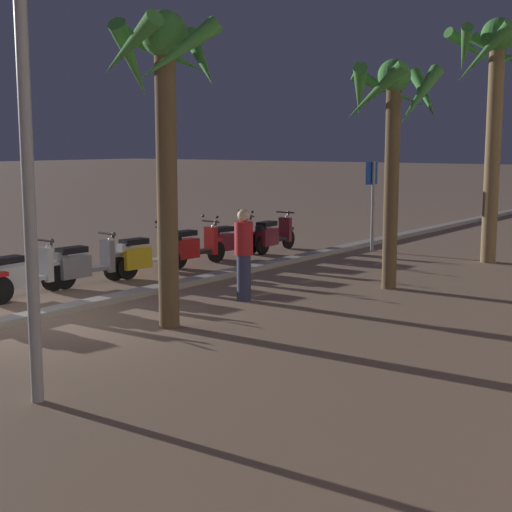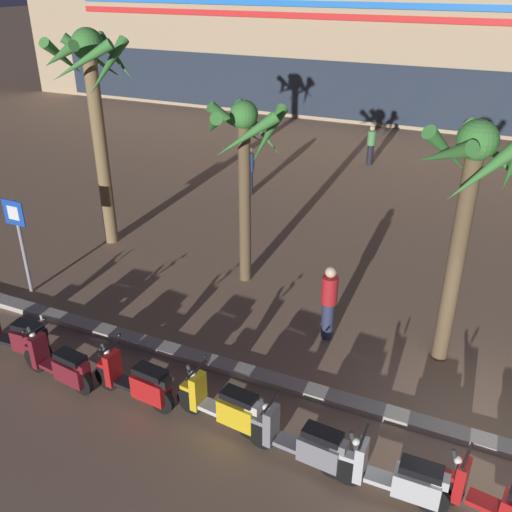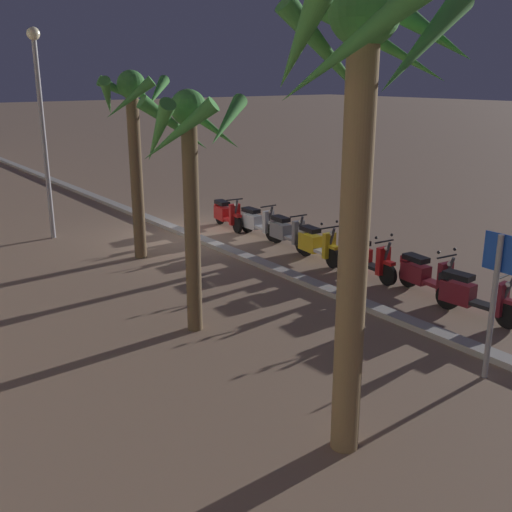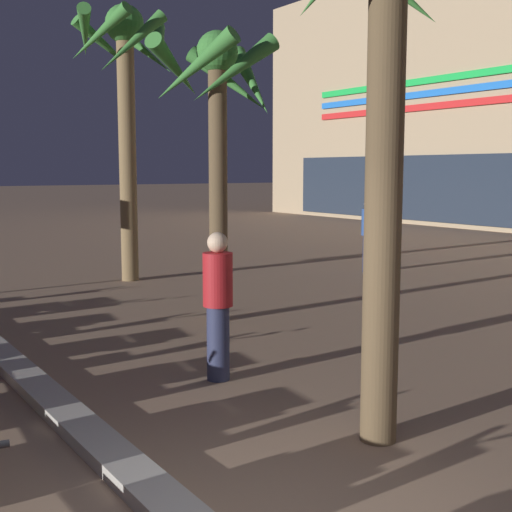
{
  "view_description": "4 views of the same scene",
  "coord_description": "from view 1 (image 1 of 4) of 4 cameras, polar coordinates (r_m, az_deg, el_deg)",
  "views": [
    {
      "loc": [
        7.4,
        10.08,
        2.87
      ],
      "look_at": [
        -1.63,
        3.35,
        1.18
      ],
      "focal_mm": 52.65,
      "sensor_mm": 36.0,
      "label": 1
    },
    {
      "loc": [
        -0.54,
        -8.03,
        7.07
      ],
      "look_at": [
        -5.55,
        2.92,
        0.96
      ],
      "focal_mm": 39.86,
      "sensor_mm": 36.0,
      "label": 2
    },
    {
      "loc": [
        -15.41,
        8.87,
        4.72
      ],
      "look_at": [
        -5.06,
        1.17,
        0.84
      ],
      "focal_mm": 42.32,
      "sensor_mm": 36.0,
      "label": 3
    },
    {
      "loc": [
        3.2,
        -2.08,
        2.39
      ],
      "look_at": [
        -5.76,
        3.89,
        1.03
      ],
      "focal_mm": 48.04,
      "sensor_mm": 36.0,
      "label": 4
    }
  ],
  "objects": [
    {
      "name": "pedestrian_strolling_near_curb",
      "position": [
        13.74,
        -0.94,
        0.26
      ],
      "size": [
        0.34,
        0.34,
        1.7
      ],
      "color": "#2D3351",
      "rests_on": "ground"
    },
    {
      "name": "scooter_red_last_in_row",
      "position": [
        17.78,
        -4.8,
        0.71
      ],
      "size": [
        1.79,
        0.56,
        1.17
      ],
      "color": "black",
      "rests_on": "ground"
    },
    {
      "name": "street_lamp",
      "position": [
        8.5,
        -17.3,
        13.8
      ],
      "size": [
        0.36,
        0.36,
        5.99
      ],
      "color": "#939399",
      "rests_on": "ground"
    },
    {
      "name": "scooter_grey_mid_front",
      "position": [
        15.66,
        -12.91,
        -0.6
      ],
      "size": [
        1.78,
        0.56,
        1.04
      ],
      "color": "black",
      "rests_on": "ground"
    },
    {
      "name": "palm_tree_far_corner",
      "position": [
        19.09,
        17.7,
        12.43
      ],
      "size": [
        2.26,
        2.31,
        5.79
      ],
      "color": "olive",
      "rests_on": "ground"
    },
    {
      "name": "palm_tree_near_sign",
      "position": [
        11.68,
        -7.01,
        12.13
      ],
      "size": [
        2.0,
        2.03,
        4.84
      ],
      "color": "brown",
      "rests_on": "ground"
    },
    {
      "name": "scooter_maroon_mid_rear",
      "position": [
        20.05,
        1.29,
        1.59
      ],
      "size": [
        1.86,
        0.56,
        1.04
      ],
      "color": "black",
      "rests_on": "ground"
    },
    {
      "name": "scooter_maroon_far_back",
      "position": [
        19.13,
        -1.98,
        1.22
      ],
      "size": [
        1.79,
        0.58,
        1.17
      ],
      "color": "black",
      "rests_on": "ground"
    },
    {
      "name": "crossing_sign",
      "position": [
        20.35,
        8.84,
        4.56
      ],
      "size": [
        0.6,
        0.12,
        2.4
      ],
      "color": "#939399",
      "rests_on": "ground"
    },
    {
      "name": "scooter_silver_gap_after_mid",
      "position": [
        14.81,
        -17.45,
        -1.32
      ],
      "size": [
        1.76,
        0.56,
        1.04
      ],
      "color": "black",
      "rests_on": "ground"
    },
    {
      "name": "curb_strip",
      "position": [
        12.89,
        -16.89,
        -4.45
      ],
      "size": [
        60.0,
        0.36,
        0.12
      ],
      "primitive_type": "cube",
      "color": "#ADA89E",
      "rests_on": "ground"
    },
    {
      "name": "ground_plane",
      "position": [
        12.83,
        -16.64,
        -4.77
      ],
      "size": [
        200.0,
        200.0,
        0.0
      ],
      "primitive_type": "plane",
      "color": "#93755B"
    },
    {
      "name": "palm_tree_mid_walkway",
      "position": [
        15.04,
        10.36,
        10.42
      ],
      "size": [
        2.17,
        2.16,
        4.49
      ],
      "color": "brown",
      "rests_on": "ground"
    },
    {
      "name": "scooter_yellow_tail_end",
      "position": [
        16.5,
        -8.47,
        0.02
      ],
      "size": [
        1.74,
        0.56,
        1.17
      ],
      "color": "black",
      "rests_on": "ground"
    }
  ]
}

